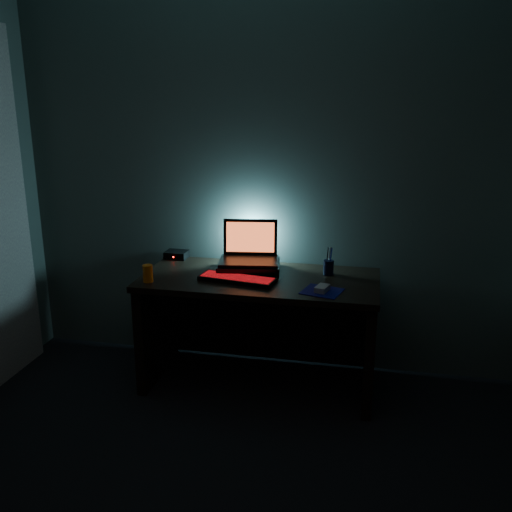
{
  "coord_description": "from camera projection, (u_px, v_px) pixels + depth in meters",
  "views": [
    {
      "loc": [
        0.68,
        -1.75,
        1.89
      ],
      "look_at": [
        -0.01,
        1.57,
        0.9
      ],
      "focal_mm": 40.0,
      "sensor_mm": 36.0,
      "label": 1
    }
  ],
  "objects": [
    {
      "name": "pen_cup",
      "position": [
        328.0,
        268.0,
        3.65
      ],
      "size": [
        0.07,
        0.07,
        0.1
      ],
      "primitive_type": "cylinder",
      "rotation": [
        0.0,
        0.0,
        -0.0
      ],
      "color": "black",
      "rests_on": "desk"
    },
    {
      "name": "desk",
      "position": [
        261.0,
        312.0,
        3.74
      ],
      "size": [
        1.5,
        0.7,
        0.75
      ],
      "color": "black",
      "rests_on": "ground"
    },
    {
      "name": "riser",
      "position": [
        249.0,
        267.0,
        3.73
      ],
      "size": [
        0.44,
        0.35,
        0.06
      ],
      "primitive_type": "cube",
      "rotation": [
        0.0,
        0.0,
        0.15
      ],
      "color": "black",
      "rests_on": "desk"
    },
    {
      "name": "mouse",
      "position": [
        322.0,
        288.0,
        3.35
      ],
      "size": [
        0.09,
        0.12,
        0.03
      ],
      "primitive_type": "cube",
      "rotation": [
        0.0,
        0.0,
        -0.26
      ],
      "color": "gray",
      "rests_on": "mousepad"
    },
    {
      "name": "juice_glass",
      "position": [
        148.0,
        273.0,
        3.52
      ],
      "size": [
        0.07,
        0.07,
        0.11
      ],
      "primitive_type": "cylinder",
      "rotation": [
        0.0,
        0.0,
        0.14
      ],
      "color": "orange",
      "rests_on": "desk"
    },
    {
      "name": "keyboard",
      "position": [
        237.0,
        279.0,
        3.54
      ],
      "size": [
        0.5,
        0.23,
        0.03
      ],
      "rotation": [
        0.0,
        0.0,
        -0.16
      ],
      "color": "black",
      "rests_on": "desk"
    },
    {
      "name": "room",
      "position": [
        167.0,
        285.0,
        1.96
      ],
      "size": [
        3.5,
        4.0,
        2.5
      ],
      "color": "black",
      "rests_on": "ground"
    },
    {
      "name": "mousepad",
      "position": [
        322.0,
        291.0,
        3.36
      ],
      "size": [
        0.26,
        0.25,
        0.0
      ],
      "primitive_type": "cube",
      "rotation": [
        0.0,
        0.0,
        -0.26
      ],
      "color": "#0C0E57",
      "rests_on": "desk"
    },
    {
      "name": "router",
      "position": [
        177.0,
        255.0,
        4.02
      ],
      "size": [
        0.16,
        0.13,
        0.05
      ],
      "rotation": [
        0.0,
        0.0,
        -0.03
      ],
      "color": "black",
      "rests_on": "desk"
    },
    {
      "name": "laptop",
      "position": [
        250.0,
        251.0,
        3.76
      ],
      "size": [
        0.41,
        0.33,
        0.26
      ],
      "rotation": [
        0.0,
        0.0,
        0.15
      ],
      "color": "black",
      "rests_on": "riser"
    }
  ]
}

